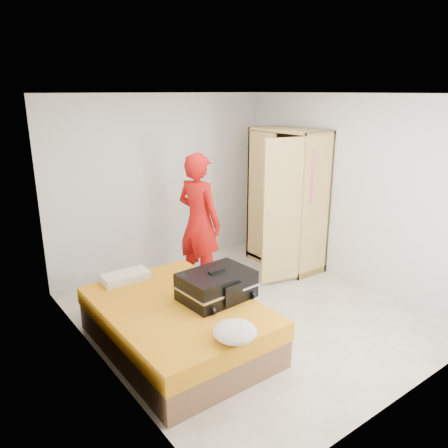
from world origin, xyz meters
TOP-DOWN VIEW (x-y plane):
  - room at (0.00, 0.00)m, footprint 4.00×4.02m
  - bed at (-1.05, -0.09)m, footprint 1.42×2.02m
  - wardrobe at (1.45, 0.86)m, footprint 1.16×1.20m
  - person at (-0.02, 1.02)m, footprint 0.61×0.78m
  - suitcase at (-0.64, -0.24)m, footprint 0.79×0.60m
  - round_cushion at (-0.98, -0.99)m, footprint 0.40×0.40m
  - pillow at (-1.23, 0.76)m, footprint 0.54×0.29m

SIDE VIEW (x-z plane):
  - bed at x=-1.05m, z-range 0.00..0.50m
  - pillow at x=-1.23m, z-range 0.50..0.60m
  - round_cushion at x=-0.98m, z-range 0.50..0.65m
  - suitcase at x=-0.64m, z-range 0.48..0.81m
  - person at x=-0.02m, z-range 0.00..1.87m
  - wardrobe at x=1.45m, z-range -0.05..2.05m
  - room at x=0.00m, z-range 0.00..2.60m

